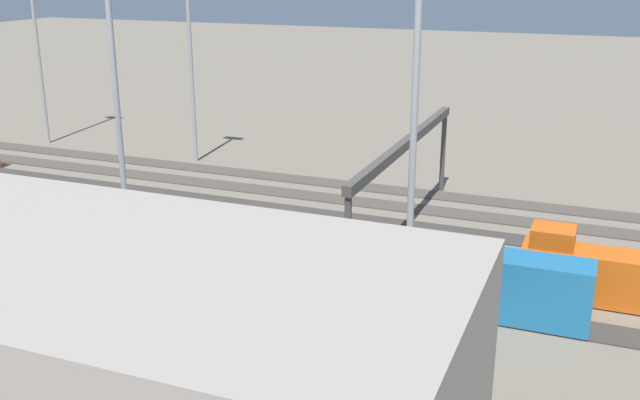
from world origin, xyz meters
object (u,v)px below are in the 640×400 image
object	(u,v)px
train_on_track_4	(590,272)
light_mast_3	(418,15)
light_mast_0	(189,30)
train_on_track_5	(45,218)
signal_gantry	(406,152)
light_mast_1	(110,26)

from	to	relation	value
train_on_track_4	light_mast_3	size ratio (longest dim) A/B	0.31
light_mast_0	light_mast_3	world-z (taller)	light_mast_3
train_on_track_5	light_mast_0	size ratio (longest dim) A/B	3.79
train_on_track_4	signal_gantry	xyz separation A→B (m)	(15.60, -7.50, 5.40)
train_on_track_4	signal_gantry	size ratio (longest dim) A/B	0.33
light_mast_1	signal_gantry	bearing A→B (deg)	-140.70
light_mast_0	light_mast_3	bearing A→B (deg)	137.67
light_mast_0	light_mast_1	bearing A→B (deg)	111.90
light_mast_1	signal_gantry	xyz separation A→B (m)	(-18.02, -14.75, -11.00)
train_on_track_4	light_mast_0	size ratio (longest dim) A/B	0.42
light_mast_3	signal_gantry	xyz separation A→B (m)	(4.76, -16.42, -12.48)
light_mast_0	train_on_track_5	bearing A→B (deg)	93.85
train_on_track_4	light_mast_1	xyz separation A→B (m)	(33.62, 7.25, 16.40)
light_mast_0	light_mast_1	distance (m)	32.59
train_on_track_4	signal_gantry	world-z (taller)	signal_gantry
train_on_track_5	signal_gantry	bearing A→B (deg)	-156.13
light_mast_0	light_mast_3	size ratio (longest dim) A/B	0.74
train_on_track_4	signal_gantry	bearing A→B (deg)	-25.68
train_on_track_5	light_mast_1	xyz separation A→B (m)	(-10.23, 2.25, 16.47)
train_on_track_4	light_mast_1	bearing A→B (deg)	12.17
train_on_track_4	train_on_track_5	distance (m)	44.14
train_on_track_4	light_mast_3	distance (m)	22.73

